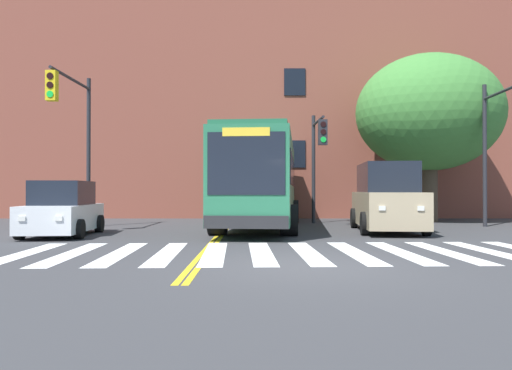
# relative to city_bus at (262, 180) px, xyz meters

# --- Properties ---
(ground_plane) EXTENTS (120.00, 120.00, 0.00)m
(ground_plane) POSITION_rel_city_bus_xyz_m (0.80, -10.00, -1.87)
(ground_plane) COLOR #38383A
(crosswalk) EXTENTS (12.60, 4.82, 0.01)m
(crosswalk) POSITION_rel_city_bus_xyz_m (0.44, -7.91, -1.87)
(crosswalk) COLOR white
(crosswalk) RESTS_ON ground
(lane_line_yellow_inner) EXTENTS (0.12, 36.00, 0.01)m
(lane_line_yellow_inner) POSITION_rel_city_bus_xyz_m (-1.47, 6.09, -1.87)
(lane_line_yellow_inner) COLOR gold
(lane_line_yellow_inner) RESTS_ON ground
(lane_line_yellow_outer) EXTENTS (0.12, 36.00, 0.01)m
(lane_line_yellow_outer) POSITION_rel_city_bus_xyz_m (-1.31, 6.09, -1.87)
(lane_line_yellow_outer) COLOR gold
(lane_line_yellow_outer) RESTS_ON ground
(city_bus) EXTENTS (3.57, 11.61, 3.48)m
(city_bus) POSITION_rel_city_bus_xyz_m (0.00, 0.00, 0.00)
(city_bus) COLOR #28704C
(city_bus) RESTS_ON ground
(car_white_near_lane) EXTENTS (2.15, 4.01, 1.75)m
(car_white_near_lane) POSITION_rel_city_bus_xyz_m (-6.42, -3.55, -1.07)
(car_white_near_lane) COLOR white
(car_white_near_lane) RESTS_ON ground
(car_tan_far_lane) EXTENTS (2.51, 5.29, 2.41)m
(car_tan_far_lane) POSITION_rel_city_bus_xyz_m (4.39, -1.95, -0.74)
(car_tan_far_lane) COLOR tan
(car_tan_far_lane) RESTS_ON ground
(traffic_light_near_corner) EXTENTS (0.38, 4.35, 5.70)m
(traffic_light_near_corner) POSITION_rel_city_bus_xyz_m (8.90, -1.32, 1.93)
(traffic_light_near_corner) COLOR #28282D
(traffic_light_near_corner) RESTS_ON ground
(traffic_light_far_corner) EXTENTS (0.35, 3.69, 5.94)m
(traffic_light_far_corner) POSITION_rel_city_bus_xyz_m (-6.96, -1.01, 2.13)
(traffic_light_far_corner) COLOR #28282D
(traffic_light_far_corner) RESTS_ON ground
(traffic_light_overhead) EXTENTS (0.35, 2.63, 4.77)m
(traffic_light_overhead) POSITION_rel_city_bus_xyz_m (2.36, 1.41, 1.29)
(traffic_light_overhead) COLOR #28282D
(traffic_light_overhead) RESTS_ON ground
(street_tree_curbside_large) EXTENTS (8.38, 8.07, 7.69)m
(street_tree_curbside_large) POSITION_rel_city_bus_xyz_m (7.74, 3.35, 3.13)
(street_tree_curbside_large) COLOR #4C3D2D
(street_tree_curbside_large) RESTS_ON ground
(building_facade) EXTENTS (41.14, 8.62, 13.29)m
(building_facade) POSITION_rel_city_bus_xyz_m (1.77, 10.36, 4.78)
(building_facade) COLOR brown
(building_facade) RESTS_ON ground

